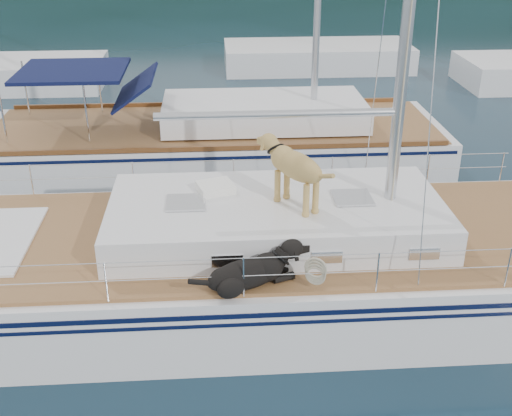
{
  "coord_description": "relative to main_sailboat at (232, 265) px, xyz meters",
  "views": [
    {
      "loc": [
        -0.14,
        -8.98,
        6.05
      ],
      "look_at": [
        0.5,
        0.2,
        1.6
      ],
      "focal_mm": 45.0,
      "sensor_mm": 36.0,
      "label": 1
    }
  ],
  "objects": [
    {
      "name": "main_sailboat",
      "position": [
        0.0,
        0.0,
        0.0
      ],
      "size": [
        12.0,
        3.95,
        14.01
      ],
      "color": "white",
      "rests_on": "ground"
    },
    {
      "name": "neighbor_sailboat",
      "position": [
        -0.11,
        5.84,
        -0.06
      ],
      "size": [
        11.0,
        3.5,
        13.3
      ],
      "color": "white",
      "rests_on": "ground"
    },
    {
      "name": "ground",
      "position": [
        -0.1,
        0.01,
        -0.68
      ],
      "size": [
        120.0,
        120.0,
        0.0
      ],
      "primitive_type": "plane",
      "color": "black",
      "rests_on": "ground"
    },
    {
      "name": "bg_boat_center",
      "position": [
        3.9,
        16.01,
        -0.23
      ],
      "size": [
        7.2,
        3.0,
        11.65
      ],
      "color": "white",
      "rests_on": "ground"
    }
  ]
}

